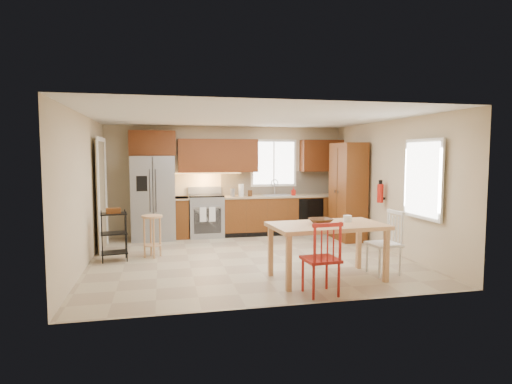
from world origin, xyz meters
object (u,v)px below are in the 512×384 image
object	(u,v)px
bar_stool	(152,236)
utility_cart	(114,236)
pantry	(348,192)
chair_red	(321,258)
soap_bottle	(293,191)
dining_table	(327,252)
table_jar	(347,220)
refrigerator	(153,198)
fire_extinguisher	(380,193)
range_stove	(206,216)
table_bowl	(321,224)
chair_white	(384,243)

from	to	relation	value
bar_stool	utility_cart	world-z (taller)	utility_cart
pantry	chair_red	distance (m)	3.91
soap_bottle	dining_table	distance (m)	3.72
dining_table	utility_cart	distance (m)	3.69
table_jar	utility_cart	size ratio (longest dim) A/B	0.17
refrigerator	bar_stool	distance (m)	1.76
fire_extinguisher	dining_table	size ratio (longest dim) A/B	0.22
pantry	fire_extinguisher	size ratio (longest dim) A/B	5.83
range_stove	fire_extinguisher	xyz separation A→B (m)	(3.18, -2.04, 0.64)
table_bowl	soap_bottle	bearing A→B (deg)	78.84
chair_red	table_jar	size ratio (longest dim) A/B	6.43
refrigerator	range_stove	distance (m)	1.24
soap_bottle	dining_table	size ratio (longest dim) A/B	0.11
pantry	bar_stool	size ratio (longest dim) A/B	2.76
chair_red	table_jar	distance (m)	1.10
refrigerator	fire_extinguisher	world-z (taller)	refrigerator
chair_white	utility_cart	world-z (taller)	chair_white
soap_bottle	fire_extinguisher	size ratio (longest dim) A/B	0.53
chair_red	refrigerator	bearing A→B (deg)	113.28
table_bowl	table_jar	bearing A→B (deg)	12.53
table_bowl	utility_cart	bearing A→B (deg)	149.60
pantry	chair_red	xyz separation A→B (m)	(-1.91, -3.37, -0.56)
bar_stool	utility_cart	distance (m)	0.66
refrigerator	chair_white	bearing A→B (deg)	-45.60
dining_table	table_jar	bearing A→B (deg)	11.89
chair_red	table_bowl	distance (m)	0.77
dining_table	chair_white	world-z (taller)	chair_white
soap_bottle	table_jar	size ratio (longest dim) A/B	1.25
pantry	chair_red	world-z (taller)	pantry
table_bowl	fire_extinguisher	bearing A→B (deg)	41.86
fire_extinguisher	chair_white	bearing A→B (deg)	-116.55
chair_white	table_jar	world-z (taller)	chair_white
fire_extinguisher	table_bowl	world-z (taller)	fire_extinguisher
chair_white	table_bowl	world-z (taller)	chair_white
range_stove	refrigerator	bearing A→B (deg)	-177.01
range_stove	utility_cart	xyz separation A→B (m)	(-1.79, -1.88, -0.02)
table_jar	utility_cart	distance (m)	3.99
dining_table	table_bowl	size ratio (longest dim) A/B	4.94
pantry	table_jar	world-z (taller)	pantry
refrigerator	chair_red	world-z (taller)	refrigerator
soap_bottle	refrigerator	bearing A→B (deg)	179.55
chair_white	bar_stool	distance (m)	4.01
pantry	bar_stool	world-z (taller)	pantry
soap_bottle	dining_table	world-z (taller)	soap_bottle
dining_table	chair_red	distance (m)	0.74
table_bowl	utility_cart	xyz separation A→B (m)	(-3.11, 1.82, -0.39)
pantry	table_jar	xyz separation A→B (m)	(-1.19, -2.62, -0.19)
soap_bottle	bar_stool	bearing A→B (deg)	-152.45
fire_extinguisher	range_stove	bearing A→B (deg)	147.38
table_jar	chair_red	bearing A→B (deg)	-133.48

